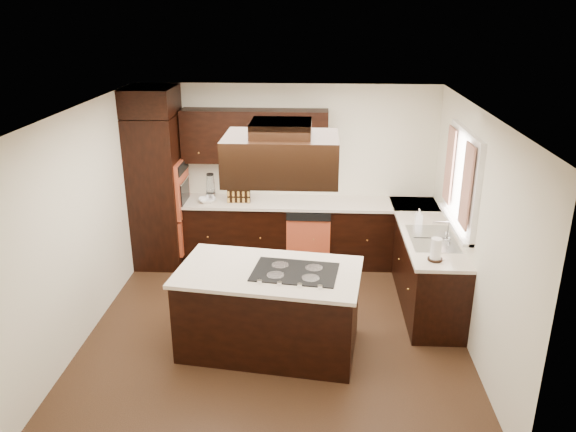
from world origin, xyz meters
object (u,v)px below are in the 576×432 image
(oven_column, at_px, (158,192))
(range_hood, at_px, (281,158))
(island, at_px, (269,311))
(spice_rack, at_px, (239,193))

(oven_column, distance_m, range_hood, 3.13)
(range_hood, bearing_deg, island, 132.61)
(island, height_order, range_hood, range_hood)
(oven_column, height_order, spice_rack, oven_column)
(island, xyz_separation_m, range_hood, (0.14, -0.16, 1.72))
(oven_column, height_order, island, oven_column)
(oven_column, relative_size, range_hood, 2.02)
(range_hood, distance_m, spice_rack, 2.64)
(island, bearing_deg, range_hood, -39.76)
(range_hood, height_order, spice_rack, range_hood)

